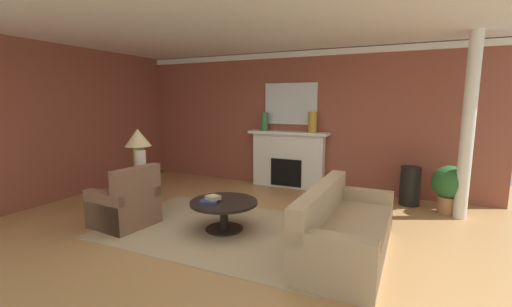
# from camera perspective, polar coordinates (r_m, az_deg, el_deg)

# --- Properties ---
(ground_plane) EXTENTS (9.71, 9.71, 0.00)m
(ground_plane) POSITION_cam_1_polar(r_m,az_deg,el_deg) (5.28, -4.05, -12.38)
(ground_plane) COLOR tan
(wall_fireplace) EXTENTS (8.07, 0.12, 2.98)m
(wall_fireplace) POSITION_cam_1_polar(r_m,az_deg,el_deg) (7.60, 6.53, 5.65)
(wall_fireplace) COLOR brown
(wall_fireplace) RESTS_ON ground_plane
(wall_window) EXTENTS (0.12, 6.28, 2.98)m
(wall_window) POSITION_cam_1_polar(r_m,az_deg,el_deg) (7.72, -28.55, 4.68)
(wall_window) COLOR brown
(wall_window) RESTS_ON ground_plane
(ceiling_panel) EXTENTS (8.07, 6.28, 0.06)m
(ceiling_panel) POSITION_cam_1_polar(r_m,az_deg,el_deg) (5.30, -2.75, 20.84)
(ceiling_panel) COLOR white
(crown_moulding) EXTENTS (8.07, 0.08, 0.12)m
(crown_moulding) POSITION_cam_1_polar(r_m,az_deg,el_deg) (7.57, 6.52, 16.33)
(crown_moulding) COLOR white
(area_rug) EXTENTS (3.50, 2.29, 0.01)m
(area_rug) POSITION_cam_1_polar(r_m,az_deg,el_deg) (5.19, -5.40, -12.72)
(area_rug) COLOR tan
(area_rug) RESTS_ON ground_plane
(fireplace) EXTENTS (1.80, 0.35, 1.25)m
(fireplace) POSITION_cam_1_polar(r_m,az_deg,el_deg) (7.52, 5.44, -1.27)
(fireplace) COLOR white
(fireplace) RESTS_ON ground_plane
(mantel_mirror) EXTENTS (1.20, 0.04, 0.90)m
(mantel_mirror) POSITION_cam_1_polar(r_m,az_deg,el_deg) (7.52, 5.89, 8.37)
(mantel_mirror) COLOR silver
(sofa) EXTENTS (0.92, 2.11, 0.85)m
(sofa) POSITION_cam_1_polar(r_m,az_deg,el_deg) (4.46, 14.70, -12.66)
(sofa) COLOR tan
(sofa) RESTS_ON ground_plane
(armchair_near_window) EXTENTS (0.88, 0.88, 0.95)m
(armchair_near_window) POSITION_cam_1_polar(r_m,az_deg,el_deg) (5.61, -21.19, -8.37)
(armchair_near_window) COLOR brown
(armchair_near_window) RESTS_ON ground_plane
(coffee_table) EXTENTS (1.00, 1.00, 0.45)m
(coffee_table) POSITION_cam_1_polar(r_m,az_deg,el_deg) (5.07, -5.46, -9.26)
(coffee_table) COLOR black
(coffee_table) RESTS_ON ground_plane
(side_table) EXTENTS (0.56, 0.56, 0.70)m
(side_table) POSITION_cam_1_polar(r_m,az_deg,el_deg) (6.22, -18.96, -5.67)
(side_table) COLOR black
(side_table) RESTS_ON ground_plane
(table_lamp) EXTENTS (0.44, 0.44, 0.75)m
(table_lamp) POSITION_cam_1_polar(r_m,az_deg,el_deg) (6.08, -19.35, 1.89)
(table_lamp) COLOR #B28E38
(table_lamp) RESTS_ON side_table
(vase_tall_corner) EXTENTS (0.35, 0.35, 0.72)m
(vase_tall_corner) POSITION_cam_1_polar(r_m,az_deg,el_deg) (6.86, 24.62, -5.00)
(vase_tall_corner) COLOR black
(vase_tall_corner) RESTS_ON ground_plane
(vase_on_side_table) EXTENTS (0.18, 0.18, 0.40)m
(vase_on_side_table) POSITION_cam_1_polar(r_m,az_deg,el_deg) (5.93, -18.96, -1.40)
(vase_on_side_table) COLOR beige
(vase_on_side_table) RESTS_ON side_table
(vase_mantel_left) EXTENTS (0.15, 0.15, 0.40)m
(vase_mantel_left) POSITION_cam_1_polar(r_m,az_deg,el_deg) (7.57, 1.47, 5.40)
(vase_mantel_left) COLOR #33703D
(vase_mantel_left) RESTS_ON fireplace
(vase_mantel_right) EXTENTS (0.18, 0.18, 0.44)m
(vase_mantel_right) POSITION_cam_1_polar(r_m,az_deg,el_deg) (7.21, 9.55, 5.24)
(vase_mantel_right) COLOR #B7892D
(vase_mantel_right) RESTS_ON fireplace
(book_red_cover) EXTENTS (0.28, 0.23, 0.04)m
(book_red_cover) POSITION_cam_1_polar(r_m,az_deg,el_deg) (4.96, -8.01, -8.11)
(book_red_cover) COLOR navy
(book_red_cover) RESTS_ON coffee_table
(book_art_folio) EXTENTS (0.23, 0.21, 0.06)m
(book_art_folio) POSITION_cam_1_polar(r_m,az_deg,el_deg) (5.00, -7.29, -7.40)
(book_art_folio) COLOR tan
(book_art_folio) RESTS_ON coffee_table
(potted_plant) EXTENTS (0.56, 0.56, 0.83)m
(potted_plant) POSITION_cam_1_polar(r_m,az_deg,el_deg) (6.61, 29.89, -4.72)
(potted_plant) COLOR #A8754C
(potted_plant) RESTS_ON ground_plane
(column_white) EXTENTS (0.20, 0.20, 2.98)m
(column_white) POSITION_cam_1_polar(r_m,az_deg,el_deg) (6.32, 32.25, 3.69)
(column_white) COLOR white
(column_white) RESTS_ON ground_plane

